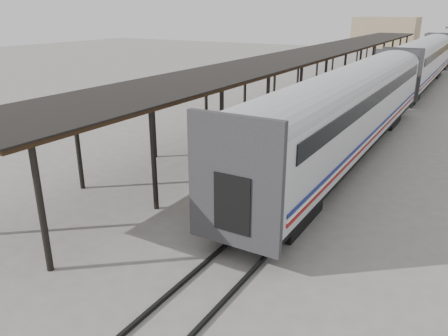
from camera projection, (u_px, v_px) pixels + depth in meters
ground at (213, 198)px, 18.09m from camera, size 160.00×160.00×0.00m
train at (422, 60)px, 42.97m from camera, size 3.45×76.01×4.01m
canopy at (326, 51)px, 37.76m from camera, size 4.90×64.30×4.15m
rails at (418, 86)px, 44.04m from camera, size 1.54×150.00×0.12m
building_left at (386, 33)px, 88.17m from camera, size 12.00×8.00×6.00m
baggage_cart at (222, 195)px, 16.71m from camera, size 1.71×2.60×0.86m
suitcase_stack at (222, 182)px, 16.91m from camera, size 1.18×1.25×0.58m
luggage_tug at (306, 102)px, 33.40m from camera, size 1.48×1.87×1.44m
porter at (218, 173)px, 15.67m from camera, size 0.54×0.75×1.94m
pedestrian at (270, 114)px, 29.11m from camera, size 1.02×0.63×1.62m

